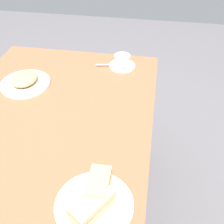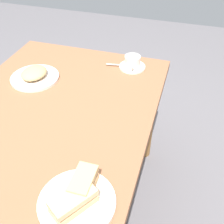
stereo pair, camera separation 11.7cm
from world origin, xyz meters
TOP-DOWN VIEW (x-y plane):
  - ground_plane at (0.00, 0.00)m, footprint 6.00×6.00m
  - dining_table at (0.00, 0.00)m, footprint 1.17×0.90m
  - sandwich_plate at (-0.40, -0.29)m, footprint 0.25×0.25m
  - sandwich_front at (-0.42, -0.29)m, footprint 0.16×0.14m
  - sandwich_back at (-0.36, -0.29)m, footprint 0.12×0.07m
  - coffee_saucer at (0.45, -0.26)m, footprint 0.14×0.14m
  - coffee_cup at (0.45, -0.26)m, footprint 0.11×0.09m
  - spoon at (0.44, -0.18)m, footprint 0.03×0.10m
  - side_plate at (0.20, 0.20)m, footprint 0.25×0.25m
  - side_food_pile at (0.20, 0.20)m, footprint 0.15×0.12m

SIDE VIEW (x-z plane):
  - ground_plane at x=0.00m, z-range 0.00..0.00m
  - dining_table at x=0.00m, z-range 0.24..0.96m
  - coffee_saucer at x=0.45m, z-range 0.72..0.73m
  - sandwich_plate at x=-0.40m, z-range 0.72..0.74m
  - side_plate at x=0.20m, z-range 0.72..0.74m
  - spoon at x=0.44m, z-range 0.73..0.74m
  - side_food_pile at x=0.20m, z-range 0.74..0.78m
  - coffee_cup at x=0.45m, z-range 0.73..0.79m
  - sandwich_front at x=-0.42m, z-range 0.74..0.79m
  - sandwich_back at x=-0.36m, z-range 0.74..0.80m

